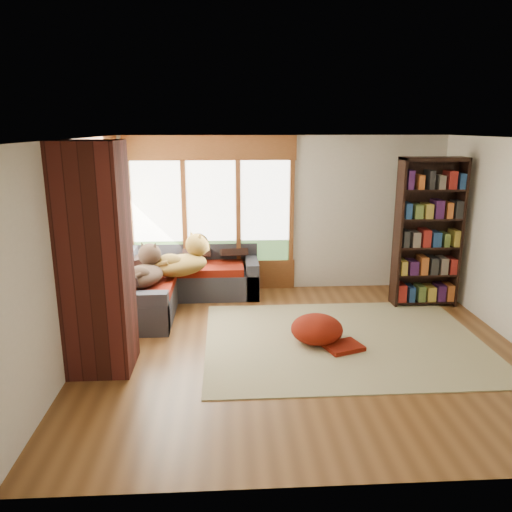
# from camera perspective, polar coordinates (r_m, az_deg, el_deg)

# --- Properties ---
(floor) EXTENTS (5.50, 5.50, 0.00)m
(floor) POSITION_cam_1_polar(r_m,az_deg,el_deg) (6.48, 5.36, -10.47)
(floor) COLOR brown
(floor) RESTS_ON ground
(ceiling) EXTENTS (5.50, 5.50, 0.00)m
(ceiling) POSITION_cam_1_polar(r_m,az_deg,el_deg) (5.87, 5.97, 13.17)
(ceiling) COLOR white
(wall_back) EXTENTS (5.50, 0.04, 2.60)m
(wall_back) POSITION_cam_1_polar(r_m,az_deg,el_deg) (8.47, 3.06, 4.82)
(wall_back) COLOR silver
(wall_back) RESTS_ON ground
(wall_front) EXTENTS (5.50, 0.04, 2.60)m
(wall_front) POSITION_cam_1_polar(r_m,az_deg,el_deg) (3.72, 11.61, -8.52)
(wall_front) COLOR silver
(wall_front) RESTS_ON ground
(wall_left) EXTENTS (0.04, 5.00, 2.60)m
(wall_left) POSITION_cam_1_polar(r_m,az_deg,el_deg) (6.24, -20.15, 0.37)
(wall_left) COLOR silver
(wall_left) RESTS_ON ground
(windows_back) EXTENTS (2.82, 0.10, 1.90)m
(windows_back) POSITION_cam_1_polar(r_m,az_deg,el_deg) (8.39, -5.12, 5.02)
(windows_back) COLOR brown
(windows_back) RESTS_ON wall_back
(windows_left) EXTENTS (0.10, 2.62, 1.90)m
(windows_left) POSITION_cam_1_polar(r_m,az_deg,el_deg) (7.35, -17.35, 3.05)
(windows_left) COLOR brown
(windows_left) RESTS_ON wall_left
(roller_blind) EXTENTS (0.03, 0.72, 0.90)m
(roller_blind) POSITION_cam_1_polar(r_m,az_deg,el_deg) (8.08, -15.98, 7.03)
(roller_blind) COLOR #7A925B
(roller_blind) RESTS_ON wall_left
(brick_chimney) EXTENTS (0.70, 0.70, 2.60)m
(brick_chimney) POSITION_cam_1_polar(r_m,az_deg,el_deg) (5.82, -17.81, -0.43)
(brick_chimney) COLOR #471914
(brick_chimney) RESTS_ON ground
(sectional_sofa) EXTENTS (2.20, 2.20, 0.80)m
(sectional_sofa) POSITION_cam_1_polar(r_m,az_deg,el_deg) (7.95, -10.56, -3.50)
(sectional_sofa) COLOR #27272E
(sectional_sofa) RESTS_ON ground
(area_rug) EXTENTS (3.62, 2.78, 0.01)m
(area_rug) POSITION_cam_1_polar(r_m,az_deg,el_deg) (6.76, 9.95, -9.48)
(area_rug) COLOR beige
(area_rug) RESTS_ON ground
(bookshelf) EXTENTS (0.99, 0.33, 2.30)m
(bookshelf) POSITION_cam_1_polar(r_m,az_deg,el_deg) (8.10, 19.08, 2.48)
(bookshelf) COLOR black
(bookshelf) RESTS_ON ground
(pouf) EXTENTS (0.89, 0.89, 0.37)m
(pouf) POSITION_cam_1_polar(r_m,az_deg,el_deg) (6.60, 6.97, -8.19)
(pouf) COLOR maroon
(pouf) RESTS_ON area_rug
(dog_tan) EXTENTS (1.06, 1.03, 0.52)m
(dog_tan) POSITION_cam_1_polar(r_m,az_deg,el_deg) (7.67, -8.16, -0.18)
(dog_tan) COLOR brown
(dog_tan) RESTS_ON sectional_sofa
(dog_brindle) EXTENTS (0.71, 0.95, 0.48)m
(dog_brindle) POSITION_cam_1_polar(r_m,az_deg,el_deg) (7.29, -12.65, -1.40)
(dog_brindle) COLOR black
(dog_brindle) RESTS_ON sectional_sofa
(throw_pillows) EXTENTS (1.98, 1.68, 0.45)m
(throw_pillows) POSITION_cam_1_polar(r_m,az_deg,el_deg) (7.86, -10.03, -0.13)
(throw_pillows) COLOR black
(throw_pillows) RESTS_ON sectional_sofa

